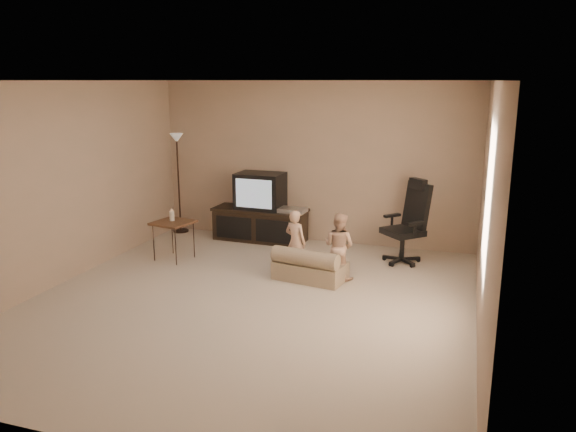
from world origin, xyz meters
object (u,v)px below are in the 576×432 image
Objects in this scene: side_table at (173,223)px; floor_lamp at (178,161)px; office_chair at (407,233)px; toddler_left at (295,242)px; toddler_right at (339,246)px; child_sofa at (309,267)px; tv_stand at (261,213)px.

side_table is 1.65m from floor_lamp.
toddler_left is (-1.34, -0.95, 0.01)m from office_chair.
side_table is 2.42m from toddler_right.
floor_lamp reaches higher than child_sofa.
side_table is at bearing -119.28° from office_chair.
side_table is at bearing -177.43° from child_sofa.
toddler_right is at bearing -24.93° from floor_lamp.
child_sofa is (2.72, -1.62, -1.03)m from floor_lamp.
tv_stand is 1.77× the size of toddler_right.
child_sofa is (-1.10, -1.14, -0.25)m from office_chair.
office_chair reaches higher than tv_stand.
toddler_left is at bearing 17.22° from toddler_right.
child_sofa is at bearing -30.69° from floor_lamp.
floor_lamp is (-3.82, 0.47, 0.79)m from office_chair.
toddler_right reaches higher than toddler_left.
floor_lamp reaches higher than office_chair.
floor_lamp reaches higher than toddler_right.
tv_stand is 1.30× the size of office_chair.
floor_lamp is at bearing -179.87° from tv_stand.
floor_lamp is 1.91× the size of toddler_right.
floor_lamp is at bearing -7.46° from toddler_right.
floor_lamp is at bearing 158.74° from child_sofa.
tv_stand is 1.70m from toddler_left.
tv_stand is 2.02m from child_sofa.
floor_lamp is 1.72× the size of child_sofa.
child_sofa is 0.40m from toddler_left.
side_table is at bearing 17.84° from toddler_left.
office_chair reaches higher than side_table.
child_sofa is (2.08, -0.25, -0.36)m from side_table.
side_table is 0.86× the size of toddler_right.
floor_lamp is at bearing 115.27° from side_table.
floor_lamp is 3.47m from toddler_right.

